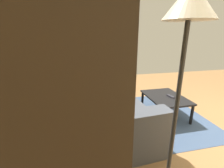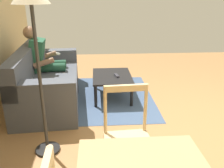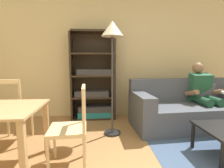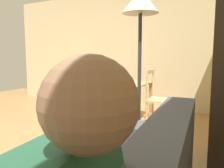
{
  "view_description": "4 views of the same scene",
  "coord_description": "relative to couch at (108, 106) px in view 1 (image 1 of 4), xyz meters",
  "views": [
    {
      "loc": [
        -1.43,
        2.54,
        1.54
      ],
      "look_at": [
        1.06,
        1.98,
        0.73
      ],
      "focal_mm": 25.85,
      "sensor_mm": 36.0,
      "label": 1
    },
    {
      "loc": [
        -2.77,
        1.19,
        1.71
      ],
      "look_at": [
        1.11,
        0.92,
        0.24
      ],
      "focal_mm": 38.25,
      "sensor_mm": 36.0,
      "label": 2
    },
    {
      "loc": [
        -0.62,
        -0.99,
        1.22
      ],
      "look_at": [
        -0.43,
        1.45,
        0.9
      ],
      "focal_mm": 27.25,
      "sensor_mm": 36.0,
      "label": 3
    },
    {
      "loc": [
        1.76,
        2.54,
        1.2
      ],
      "look_at": [
        -0.43,
        1.45,
        0.9
      ],
      "focal_mm": 36.0,
      "sensor_mm": 36.0,
      "label": 4
    }
  ],
  "objects": [
    {
      "name": "person_lounging",
      "position": [
        0.33,
        0.06,
        0.29
      ],
      "size": [
        0.61,
        0.88,
        1.21
      ],
      "color": "#23563D",
      "rests_on": "ground_plane"
    },
    {
      "name": "tv_remote",
      "position": [
        0.01,
        -1.19,
        0.08
      ],
      "size": [
        0.18,
        0.08,
        0.02
      ],
      "primitive_type": "cube",
      "rotation": [
        0.0,
        0.0,
        1.76
      ],
      "color": "#2D2D38",
      "rests_on": "coffee_table"
    },
    {
      "name": "couch",
      "position": [
        0.0,
        0.0,
        0.0
      ],
      "size": [
        2.15,
        1.05,
        0.88
      ],
      "color": "#474C56",
      "rests_on": "ground_plane"
    },
    {
      "name": "coffee_table",
      "position": [
        0.05,
        -1.12,
        0.02
      ],
      "size": [
        0.88,
        0.66,
        0.4
      ],
      "color": "black",
      "rests_on": "ground_plane"
    },
    {
      "name": "floor_lamp",
      "position": [
        -1.46,
        -0.26,
        1.25
      ],
      "size": [
        0.36,
        0.36,
        1.86
      ],
      "color": "black",
      "rests_on": "ground_plane"
    },
    {
      "name": "area_rug",
      "position": [
        0.05,
        -1.12,
        -0.32
      ],
      "size": [
        2.01,
        1.41,
        0.01
      ],
      "primitive_type": "cube",
      "rotation": [
        0.0,
        0.0,
        -0.01
      ],
      "color": "#3D5170",
      "rests_on": "ground_plane"
    },
    {
      "name": "wall_back",
      "position": [
        -1.06,
        0.85,
        1.04
      ],
      "size": [
        6.58,
        0.12,
        2.74
      ],
      "primitive_type": "cube",
      "color": "#D1BC8C",
      "rests_on": "ground_plane"
    }
  ]
}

